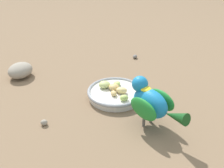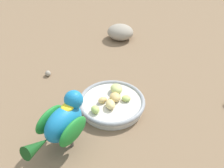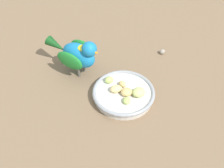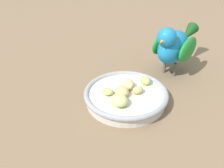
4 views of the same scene
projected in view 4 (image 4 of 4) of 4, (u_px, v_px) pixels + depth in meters
The scene contains 9 objects.
ground_plane at pixel (110, 101), 0.62m from camera, with size 4.00×4.00×0.00m, color #7A6047.
feeding_bowl at pixel (126, 96), 0.60m from camera, with size 0.18×0.18×0.03m.
apple_piece_0 at pixel (108, 92), 0.59m from camera, with size 0.02×0.02×0.01m, color #B2CC66.
apple_piece_1 at pixel (118, 100), 0.56m from camera, with size 0.04×0.03×0.02m, color #C6D17A.
apple_piece_2 at pixel (138, 90), 0.60m from camera, with size 0.02×0.02×0.02m, color tan.
apple_piece_3 at pixel (145, 80), 0.63m from camera, with size 0.03×0.02×0.02m, color #B2CC66.
apple_piece_4 at pixel (122, 91), 0.59m from camera, with size 0.03×0.03×0.02m, color tan.
apple_piece_5 at pixel (127, 83), 0.62m from camera, with size 0.04×0.02×0.02m, color #E5C67F.
parrot at pixel (174, 45), 0.68m from camera, with size 0.18×0.13×0.14m.
Camera 4 is at (0.19, 0.46, 0.36)m, focal length 45.03 mm.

